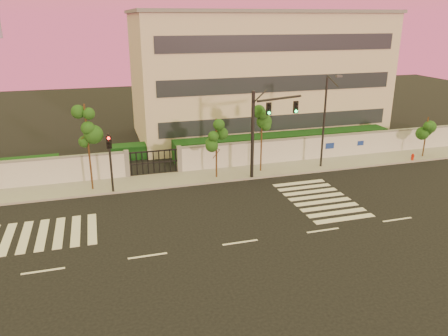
% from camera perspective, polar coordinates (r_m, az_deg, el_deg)
% --- Properties ---
extents(ground, '(120.00, 120.00, 0.00)m').
position_cam_1_polar(ground, '(24.02, 2.13, -9.70)').
color(ground, black).
rests_on(ground, ground).
extents(sidewalk, '(60.00, 3.00, 0.15)m').
position_cam_1_polar(sidewalk, '(33.23, -3.61, -1.20)').
color(sidewalk, gray).
rests_on(sidewalk, ground).
extents(perimeter_wall, '(60.00, 0.36, 2.20)m').
position_cam_1_polar(perimeter_wall, '(34.31, -4.04, 1.21)').
color(perimeter_wall, silver).
rests_on(perimeter_wall, ground).
extents(hedge_row, '(41.00, 4.25, 1.80)m').
position_cam_1_polar(hedge_row, '(37.16, -3.36, 2.22)').
color(hedge_row, black).
rests_on(hedge_row, ground).
extents(institutional_building, '(24.40, 12.40, 12.25)m').
position_cam_1_polar(institutional_building, '(45.13, 4.27, 12.12)').
color(institutional_building, beige).
rests_on(institutional_building, ground).
extents(road_markings, '(57.00, 7.62, 0.02)m').
position_cam_1_polar(road_markings, '(26.86, -3.65, -6.43)').
color(road_markings, silver).
rests_on(road_markings, ground).
extents(street_tree_c, '(1.63, 1.30, 6.17)m').
position_cam_1_polar(street_tree_c, '(30.81, -17.48, 5.01)').
color(street_tree_c, '#382314').
rests_on(street_tree_c, ground).
extents(street_tree_d, '(1.59, 1.26, 4.64)m').
position_cam_1_polar(street_tree_d, '(32.05, -0.99, 4.34)').
color(street_tree_d, '#382314').
rests_on(street_tree_d, ground).
extents(street_tree_e, '(1.50, 1.19, 5.13)m').
position_cam_1_polar(street_tree_e, '(33.52, 4.99, 5.56)').
color(street_tree_e, '#382314').
rests_on(street_tree_e, ground).
extents(street_tree_f, '(1.40, 1.12, 3.62)m').
position_cam_1_polar(street_tree_f, '(41.12, 24.97, 4.78)').
color(street_tree_f, '#382314').
rests_on(street_tree_f, ground).
extents(traffic_signal_main, '(4.14, 1.37, 6.64)m').
position_cam_1_polar(traffic_signal_main, '(32.17, 5.20, 5.76)').
color(traffic_signal_main, black).
rests_on(traffic_signal_main, ground).
extents(traffic_signal_secondary, '(0.33, 0.33, 4.28)m').
position_cam_1_polar(traffic_signal_secondary, '(30.41, -14.65, 1.53)').
color(traffic_signal_secondary, black).
rests_on(traffic_signal_secondary, ground).
extents(streetlight_east, '(0.45, 1.83, 7.62)m').
position_cam_1_polar(streetlight_east, '(35.07, 13.08, 6.31)').
color(streetlight_east, black).
rests_on(streetlight_east, ground).
extents(fire_hydrant, '(0.28, 0.27, 0.72)m').
position_cam_1_polar(fire_hydrant, '(40.15, 23.40, 1.25)').
color(fire_hydrant, '#B81F0C').
rests_on(fire_hydrant, ground).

